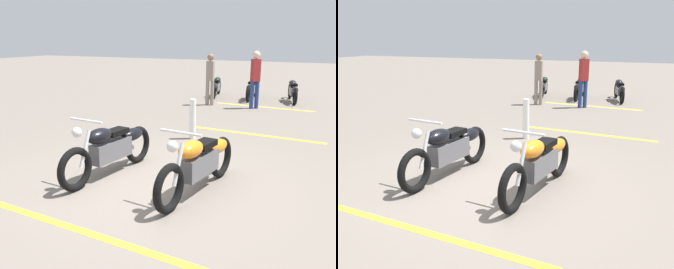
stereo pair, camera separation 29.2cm
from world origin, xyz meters
TOP-DOWN VIEW (x-y plane):
  - ground_plane at (0.00, 0.00)m, footprint 60.00×60.00m
  - motorcycle_bright_foreground at (0.13, -0.79)m, footprint 2.23×0.62m
  - motorcycle_dark_foreground at (0.17, 0.79)m, footprint 2.23×0.62m
  - motorcycle_row_far_left at (8.95, -0.81)m, footprint 1.90×0.61m
  - motorcycle_row_left at (8.83, 0.59)m, footprint 1.97×0.29m
  - motorcycle_row_center at (8.91, 1.97)m, footprint 1.88×0.48m
  - bystander_near_row at (7.12, 0.10)m, footprint 0.31×0.32m
  - bystander_secondary at (7.10, 1.59)m, footprint 0.22×0.28m
  - bollard_post at (2.86, 0.45)m, footprint 0.14×0.14m
  - parking_stripe_near at (-1.61, -0.03)m, footprint 0.34×3.20m
  - parking_stripe_mid at (3.82, -0.72)m, footprint 0.34×3.20m
  - parking_stripe_far at (7.48, -0.12)m, footprint 0.34×3.20m

SIDE VIEW (x-z plane):
  - ground_plane at x=0.00m, z-range 0.00..0.00m
  - parking_stripe_near at x=-1.61m, z-range 0.00..0.01m
  - parking_stripe_mid at x=3.82m, z-range 0.00..0.01m
  - parking_stripe_far at x=7.48m, z-range 0.00..0.01m
  - motorcycle_row_center at x=8.91m, z-range 0.03..0.75m
  - motorcycle_row_far_left at x=8.95m, z-range 0.03..0.76m
  - motorcycle_row_left at x=8.83m, z-range 0.03..0.78m
  - bollard_post at x=2.86m, z-range 0.00..0.90m
  - motorcycle_bright_foreground at x=0.13m, z-range -0.06..0.98m
  - motorcycle_dark_foreground at x=0.17m, z-range -0.06..0.98m
  - bystander_secondary at x=7.10m, z-range 0.10..1.77m
  - bystander_near_row at x=7.12m, z-range 0.10..1.90m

